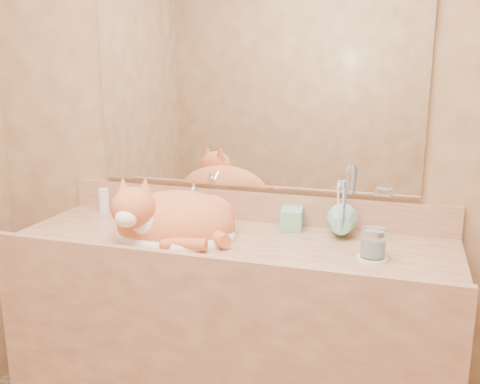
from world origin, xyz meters
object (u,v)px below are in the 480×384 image
(vanity_counter, at_px, (230,346))
(cat, at_px, (171,217))
(sink_basin, at_px, (175,218))
(water_glass, at_px, (373,243))
(toothbrush_cup, at_px, (341,227))
(soap_dispenser, at_px, (291,210))

(vanity_counter, bearing_deg, cat, -170.23)
(sink_basin, distance_m, cat, 0.02)
(water_glass, bearing_deg, toothbrush_cup, 128.73)
(soap_dispenser, bearing_deg, sink_basin, -164.41)
(sink_basin, distance_m, water_glass, 0.71)
(toothbrush_cup, height_order, water_glass, toothbrush_cup)
(sink_basin, xyz_separation_m, water_glass, (0.71, -0.04, -0.01))
(toothbrush_cup, bearing_deg, soap_dispenser, 166.00)
(vanity_counter, relative_size, cat, 3.61)
(sink_basin, height_order, toothbrush_cup, sink_basin)
(soap_dispenser, height_order, toothbrush_cup, soap_dispenser)
(soap_dispenser, distance_m, toothbrush_cup, 0.20)
(sink_basin, xyz_separation_m, toothbrush_cup, (0.59, 0.12, -0.02))
(cat, relative_size, water_glass, 4.71)
(soap_dispenser, xyz_separation_m, water_glass, (0.32, -0.20, -0.03))
(sink_basin, relative_size, cat, 1.00)
(sink_basin, distance_m, soap_dispenser, 0.43)
(sink_basin, bearing_deg, water_glass, -15.27)
(cat, xyz_separation_m, soap_dispenser, (0.41, 0.18, 0.01))
(vanity_counter, height_order, sink_basin, sink_basin)
(toothbrush_cup, bearing_deg, cat, -167.26)
(vanity_counter, height_order, toothbrush_cup, toothbrush_cup)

